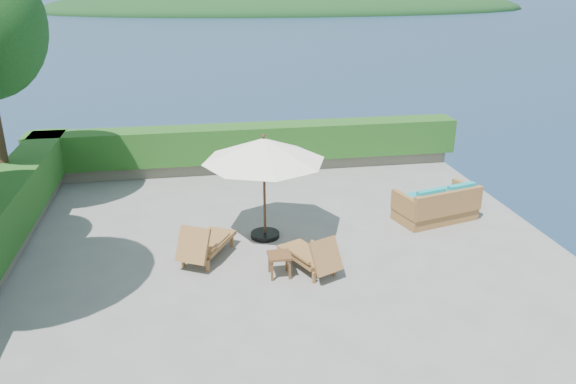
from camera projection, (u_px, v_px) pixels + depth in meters
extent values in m
plane|color=gray|center=(280.00, 256.00, 11.56)|extent=(12.00, 12.00, 0.00)
cube|color=#514A40|center=(281.00, 320.00, 12.13)|extent=(12.00, 12.00, 3.00)
plane|color=#152641|center=(281.00, 375.00, 12.65)|extent=(600.00, 600.00, 0.00)
ellipsoid|color=black|center=(290.00, 10.00, 145.26)|extent=(126.00, 57.60, 12.60)
cube|color=#70695A|center=(251.00, 164.00, 16.65)|extent=(12.00, 0.60, 0.36)
cube|color=#204714|center=(250.00, 142.00, 16.40)|extent=(12.40, 0.90, 1.00)
cylinder|color=black|center=(265.00, 235.00, 12.41)|extent=(0.66, 0.66, 0.10)
cylinder|color=#3B2315|center=(264.00, 189.00, 12.02)|extent=(0.06, 0.06, 2.27)
cone|color=white|center=(264.00, 150.00, 11.70)|extent=(2.75, 2.75, 0.50)
sphere|color=#3B2315|center=(264.00, 136.00, 11.60)|extent=(0.09, 0.09, 0.08)
cube|color=olive|center=(183.00, 261.00, 11.10)|extent=(0.08, 0.08, 0.25)
cube|color=olive|center=(208.00, 266.00, 10.94)|extent=(0.08, 0.08, 0.25)
cube|color=olive|center=(209.00, 238.00, 12.11)|extent=(0.08, 0.08, 0.25)
cube|color=olive|center=(232.00, 241.00, 11.94)|extent=(0.08, 0.08, 0.25)
cube|color=olive|center=(210.00, 242.00, 11.55)|extent=(1.15, 1.39, 0.09)
cube|color=olive|center=(193.00, 245.00, 10.82)|extent=(0.74, 0.66, 0.67)
cube|color=olive|center=(191.00, 237.00, 11.43)|extent=(0.44, 0.74, 0.05)
cube|color=olive|center=(220.00, 242.00, 11.23)|extent=(0.44, 0.74, 0.05)
cube|color=olive|center=(314.00, 278.00, 10.52)|extent=(0.07, 0.07, 0.23)
cube|color=olive|center=(334.00, 270.00, 10.79)|extent=(0.07, 0.07, 0.23)
cube|color=olive|center=(282.00, 256.00, 11.34)|extent=(0.07, 0.07, 0.23)
cube|color=olive|center=(302.00, 249.00, 11.60)|extent=(0.07, 0.07, 0.23)
cube|color=olive|center=(305.00, 254.00, 11.08)|extent=(1.01, 1.29, 0.08)
cube|color=olive|center=(326.00, 256.00, 10.48)|extent=(0.69, 0.58, 0.62)
cube|color=olive|center=(298.00, 256.00, 10.73)|extent=(0.36, 0.71, 0.04)
cube|color=olive|center=(323.00, 248.00, 11.05)|extent=(0.36, 0.71, 0.04)
cube|color=brown|center=(272.00, 271.00, 10.57)|extent=(0.04, 0.04, 0.41)
cube|color=brown|center=(290.00, 270.00, 10.62)|extent=(0.04, 0.04, 0.41)
cube|color=brown|center=(269.00, 263.00, 10.88)|extent=(0.04, 0.04, 0.41)
cube|color=brown|center=(287.00, 261.00, 10.94)|extent=(0.04, 0.04, 0.41)
cube|color=brown|center=(279.00, 255.00, 10.67)|extent=(0.44, 0.44, 0.05)
cube|color=olive|center=(435.00, 211.00, 13.26)|extent=(2.03, 1.36, 0.41)
cube|color=olive|center=(448.00, 203.00, 12.77)|extent=(1.83, 0.60, 0.57)
cube|color=olive|center=(405.00, 205.00, 12.81)|extent=(0.35, 0.93, 0.46)
cube|color=olive|center=(466.00, 193.00, 13.49)|extent=(0.35, 0.93, 0.46)
cube|color=teal|center=(420.00, 201.00, 13.03)|extent=(0.96, 0.92, 0.19)
cube|color=teal|center=(449.00, 196.00, 13.37)|extent=(0.96, 0.92, 0.19)
cube|color=teal|center=(431.00, 197.00, 12.62)|extent=(0.73, 0.32, 0.37)
cube|color=teal|center=(461.00, 192.00, 12.96)|extent=(0.73, 0.32, 0.37)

